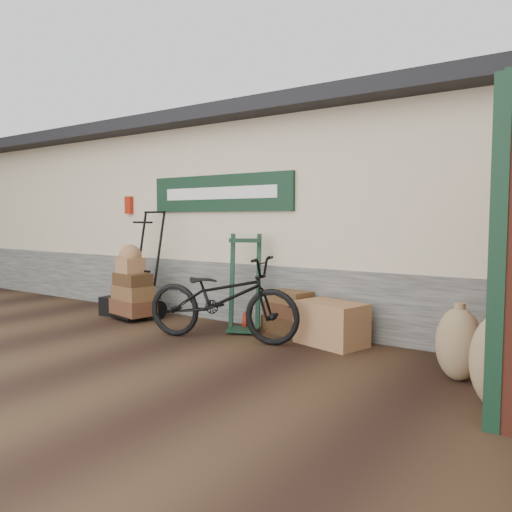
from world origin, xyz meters
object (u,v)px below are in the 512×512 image
(green_barrow, at_px, (245,283))
(suitcase_stack, at_px, (289,312))
(bicycle, at_px, (222,294))
(porter_trolley, at_px, (143,263))
(wicker_hamper, at_px, (331,323))
(black_trunk, at_px, (111,306))

(green_barrow, height_order, suitcase_stack, green_barrow)
(bicycle, bearing_deg, green_barrow, -7.20)
(porter_trolley, height_order, green_barrow, porter_trolley)
(wicker_hamper, bearing_deg, suitcase_stack, 162.72)
(suitcase_stack, height_order, wicker_hamper, suitcase_stack)
(suitcase_stack, distance_m, wicker_hamper, 0.79)
(wicker_hamper, distance_m, black_trunk, 3.81)
(porter_trolley, height_order, suitcase_stack, porter_trolley)
(green_barrow, relative_size, suitcase_stack, 1.99)
(bicycle, bearing_deg, suitcase_stack, -45.95)
(porter_trolley, relative_size, black_trunk, 5.72)
(black_trunk, relative_size, bicycle, 0.14)
(suitcase_stack, relative_size, bicycle, 0.32)
(wicker_hamper, relative_size, black_trunk, 2.72)
(porter_trolley, height_order, black_trunk, porter_trolley)
(green_barrow, xyz_separation_m, black_trunk, (-2.46, -0.30, -0.53))
(wicker_hamper, bearing_deg, bicycle, -155.14)
(suitcase_stack, height_order, bicycle, bicycle)
(suitcase_stack, bearing_deg, bicycle, -122.21)
(suitcase_stack, distance_m, bicycle, 1.02)
(wicker_hamper, xyz_separation_m, black_trunk, (-3.79, -0.30, -0.12))
(porter_trolley, distance_m, bicycle, 2.02)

